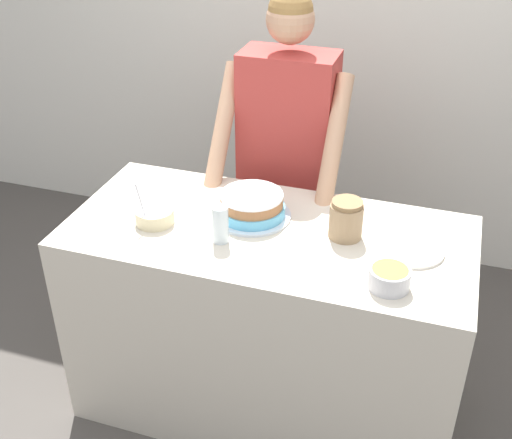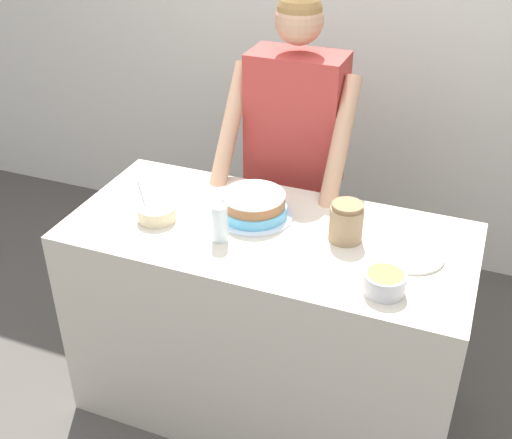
# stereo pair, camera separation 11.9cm
# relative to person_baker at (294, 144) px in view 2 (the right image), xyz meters

# --- Properties ---
(wall_back) EXTENTS (10.00, 0.05, 2.60)m
(wall_back) POSITION_rel_person_baker_xyz_m (0.09, 0.84, 0.31)
(wall_back) COLOR silver
(wall_back) RESTS_ON ground_plane
(counter) EXTENTS (1.53, 0.71, 0.90)m
(counter) POSITION_rel_person_baker_xyz_m (0.09, -0.57, -0.55)
(counter) COLOR beige
(counter) RESTS_ON ground_plane
(person_baker) EXTENTS (0.56, 0.47, 1.66)m
(person_baker) POSITION_rel_person_baker_xyz_m (0.00, 0.00, 0.00)
(person_baker) COLOR #2D2D38
(person_baker) RESTS_ON ground_plane
(cake) EXTENTS (0.31, 0.31, 0.10)m
(cake) POSITION_rel_person_baker_xyz_m (0.00, -0.50, -0.05)
(cake) COLOR silver
(cake) RESTS_ON counter
(frosting_bowl_white) EXTENTS (0.15, 0.15, 0.18)m
(frosting_bowl_white) POSITION_rel_person_baker_xyz_m (-0.34, -0.66, -0.06)
(frosting_bowl_white) COLOR beige
(frosting_bowl_white) RESTS_ON counter
(frosting_bowl_orange) EXTENTS (0.14, 0.14, 0.07)m
(frosting_bowl_orange) POSITION_rel_person_baker_xyz_m (0.57, -0.79, -0.06)
(frosting_bowl_orange) COLOR silver
(frosting_bowl_orange) RESTS_ON counter
(drinking_glass) EXTENTS (0.06, 0.06, 0.14)m
(drinking_glass) POSITION_rel_person_baker_xyz_m (-0.05, -0.70, -0.02)
(drinking_glass) COLOR silver
(drinking_glass) RESTS_ON counter
(ceramic_plate) EXTENTS (0.24, 0.24, 0.01)m
(ceramic_plate) POSITION_rel_person_baker_xyz_m (0.62, -0.55, -0.09)
(ceramic_plate) COLOR white
(ceramic_plate) RESTS_ON counter
(stoneware_jar) EXTENTS (0.12, 0.12, 0.15)m
(stoneware_jar) POSITION_rel_person_baker_xyz_m (0.38, -0.53, -0.02)
(stoneware_jar) COLOR #9E7F5B
(stoneware_jar) RESTS_ON counter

